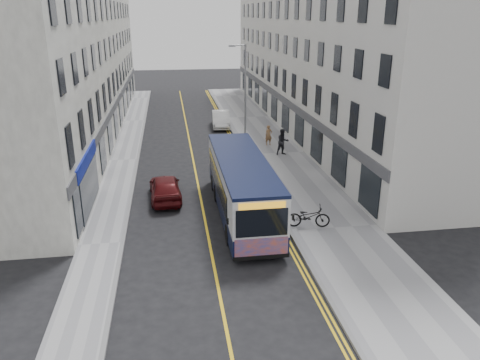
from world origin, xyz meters
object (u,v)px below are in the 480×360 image
object	(u,v)px
bicycle	(308,216)
car_white	(221,119)
car_maroon	(165,188)
pedestrian_near	(269,135)
city_bus	(242,185)
pedestrian_far	(283,142)
streetlamp	(244,93)

from	to	relation	value
bicycle	car_white	world-z (taller)	car_white
car_maroon	pedestrian_near	bearing A→B (deg)	-132.07
bicycle	car_maroon	xyz separation A→B (m)	(-6.99, 5.03, 0.05)
city_bus	car_white	bearing A→B (deg)	86.62
bicycle	pedestrian_far	bearing A→B (deg)	3.23
pedestrian_far	car_maroon	distance (m)	11.42
streetlamp	pedestrian_far	size ratio (longest dim) A/B	4.09
pedestrian_far	car_maroon	xyz separation A→B (m)	(-8.68, -7.41, -0.37)
pedestrian_near	car_maroon	size ratio (longest dim) A/B	0.38
streetlamp	city_bus	size ratio (longest dim) A/B	0.75
streetlamp	car_maroon	size ratio (longest dim) A/B	1.88
city_bus	pedestrian_far	xyz separation A→B (m)	(4.69, 10.25, -0.61)
bicycle	car_maroon	size ratio (longest dim) A/B	0.50
bicycle	pedestrian_near	bearing A→B (deg)	6.41
city_bus	streetlamp	bearing A→B (deg)	80.30
streetlamp	car_white	world-z (taller)	streetlamp
car_white	pedestrian_far	bearing A→B (deg)	-67.13
pedestrian_near	streetlamp	bearing A→B (deg)	178.83
pedestrian_near	city_bus	bearing A→B (deg)	-117.98
bicycle	city_bus	bearing A→B (deg)	64.75
pedestrian_near	pedestrian_far	xyz separation A→B (m)	(0.47, -2.81, 0.17)
pedestrian_near	car_white	size ratio (longest dim) A/B	0.36
streetlamp	pedestrian_near	xyz separation A→B (m)	(2.04, 0.32, -3.46)
streetlamp	bicycle	distance (m)	15.40
bicycle	streetlamp	bearing A→B (deg)	14.13
pedestrian_near	car_white	distance (m)	7.95
bicycle	pedestrian_far	distance (m)	12.56
car_white	city_bus	bearing A→B (deg)	-89.44
pedestrian_near	pedestrian_far	size ratio (longest dim) A/B	0.82
streetlamp	city_bus	distance (m)	13.19
bicycle	pedestrian_near	world-z (taller)	pedestrian_near
bicycle	pedestrian_near	distance (m)	15.30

